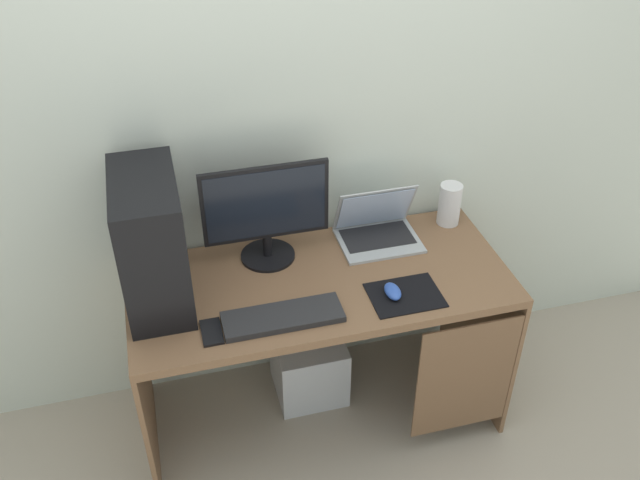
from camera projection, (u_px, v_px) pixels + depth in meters
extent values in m
plane|color=#9E9384|center=(320.00, 409.00, 3.02)|extent=(8.00, 8.00, 0.00)
cube|color=beige|center=(295.00, 99.00, 2.54)|extent=(4.00, 0.04, 2.60)
cube|color=brown|center=(320.00, 283.00, 2.60)|extent=(1.43, 0.64, 0.03)
cube|color=brown|center=(144.00, 386.00, 2.67)|extent=(0.02, 0.64, 0.70)
cube|color=brown|center=(479.00, 322.00, 2.96)|extent=(0.02, 0.64, 0.70)
cube|color=brown|center=(465.00, 378.00, 2.65)|extent=(0.40, 0.01, 0.56)
cube|color=black|center=(152.00, 242.00, 2.37)|extent=(0.22, 0.44, 0.48)
cylinder|color=black|center=(268.00, 255.00, 2.70)|extent=(0.21, 0.21, 0.01)
cylinder|color=black|center=(267.00, 245.00, 2.67)|extent=(0.04, 0.04, 0.09)
cube|color=black|center=(265.00, 203.00, 2.55)|extent=(0.48, 0.02, 0.30)
cube|color=black|center=(266.00, 204.00, 2.54)|extent=(0.45, 0.00, 0.27)
cube|color=#9EA3A8|center=(379.00, 241.00, 2.78)|extent=(0.32, 0.24, 0.01)
cube|color=black|center=(377.00, 237.00, 2.79)|extent=(0.28, 0.16, 0.00)
cube|color=#9EA3A8|center=(374.00, 208.00, 2.77)|extent=(0.32, 0.11, 0.22)
cube|color=#ADC1E5|center=(375.00, 209.00, 2.77)|extent=(0.29, 0.09, 0.20)
cylinder|color=silver|center=(450.00, 204.00, 2.85)|extent=(0.09, 0.09, 0.18)
cube|color=#232326|center=(283.00, 317.00, 2.40)|extent=(0.42, 0.14, 0.02)
cube|color=black|center=(405.00, 295.00, 2.51)|extent=(0.26, 0.20, 0.00)
ellipsoid|color=#2D51B2|center=(393.00, 291.00, 2.50)|extent=(0.06, 0.10, 0.03)
cube|color=black|center=(212.00, 332.00, 2.35)|extent=(0.07, 0.13, 0.01)
cube|color=#B7BCC6|center=(309.00, 365.00, 3.03)|extent=(0.29, 0.29, 0.29)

